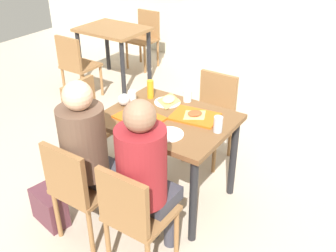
{
  "coord_description": "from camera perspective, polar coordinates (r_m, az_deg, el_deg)",
  "views": [
    {
      "loc": [
        1.48,
        -2.23,
        2.22
      ],
      "look_at": [
        0.0,
        0.0,
        0.7
      ],
      "focal_mm": 41.53,
      "sensor_mm": 36.0,
      "label": 1
    }
  ],
  "objects": [
    {
      "name": "plastic_cup_b",
      "position": [
        2.77,
        -3.4,
        -0.69
      ],
      "size": [
        0.07,
        0.07,
        0.1
      ],
      "primitive_type": "cylinder",
      "color": "white",
      "rests_on": "main_table"
    },
    {
      "name": "paper_plate_near_edge",
      "position": [
        2.81,
        0.11,
        -1.2
      ],
      "size": [
        0.22,
        0.22,
        0.01
      ],
      "primitive_type": "cylinder",
      "color": "white",
      "rests_on": "main_table"
    },
    {
      "name": "plastic_cup_a",
      "position": [
        3.28,
        2.87,
        4.45
      ],
      "size": [
        0.07,
        0.07,
        0.1
      ],
      "primitive_type": "cylinder",
      "color": "white",
      "rests_on": "main_table"
    },
    {
      "name": "condiment_bottle",
      "position": [
        3.33,
        -2.6,
        5.41
      ],
      "size": [
        0.06,
        0.06,
        0.16
      ],
      "primitive_type": "cylinder",
      "color": "orange",
      "rests_on": "main_table"
    },
    {
      "name": "soda_can",
      "position": [
        2.84,
        7.36,
        0.25
      ],
      "size": [
        0.07,
        0.07,
        0.12
      ],
      "primitive_type": "cylinder",
      "color": "#B7BCC6",
      "rests_on": "main_table"
    },
    {
      "name": "paper_plate_center",
      "position": [
        3.27,
        -0.09,
        3.51
      ],
      "size": [
        0.22,
        0.22,
        0.01
      ],
      "primitive_type": "cylinder",
      "color": "white",
      "rests_on": "main_table"
    },
    {
      "name": "chair_left_end",
      "position": [
        3.68,
        -11.54,
        1.07
      ],
      "size": [
        0.4,
        0.4,
        0.85
      ],
      "color": "olive",
      "rests_on": "ground_plane"
    },
    {
      "name": "chair_near_left",
      "position": [
        2.84,
        -13.13,
        -8.59
      ],
      "size": [
        0.4,
        0.4,
        0.85
      ],
      "color": "olive",
      "rests_on": "ground_plane"
    },
    {
      "name": "pizza_slice_c",
      "position": [
        3.28,
        0.09,
        3.86
      ],
      "size": [
        0.24,
        0.28,
        0.02
      ],
      "color": "tan",
      "rests_on": "paper_plate_center"
    },
    {
      "name": "chair_near_right",
      "position": [
        2.57,
        -5.09,
        -12.63
      ],
      "size": [
        0.4,
        0.4,
        0.85
      ],
      "color": "olive",
      "rests_on": "ground_plane"
    },
    {
      "name": "plastic_cup_c",
      "position": [
        3.27,
        -5.27,
        4.28
      ],
      "size": [
        0.07,
        0.07,
        0.1
      ],
      "primitive_type": "cylinder",
      "color": "white",
      "rests_on": "main_table"
    },
    {
      "name": "chair_far_side",
      "position": [
        3.77,
        6.56,
        2.22
      ],
      "size": [
        0.4,
        0.4,
        0.85
      ],
      "color": "olive",
      "rests_on": "ground_plane"
    },
    {
      "name": "ground_plane",
      "position": [
        3.48,
        0.0,
        -10.15
      ],
      "size": [
        10.0,
        10.0,
        0.02
      ],
      "primitive_type": "cube",
      "color": "#B7A893"
    },
    {
      "name": "background_chair_near",
      "position": [
        5.07,
        -13.4,
        8.97
      ],
      "size": [
        0.4,
        0.4,
        0.85
      ],
      "color": "olive",
      "rests_on": "ground_plane"
    },
    {
      "name": "foil_bundle",
      "position": [
        3.23,
        -6.48,
        3.88
      ],
      "size": [
        0.1,
        0.1,
        0.1
      ],
      "primitive_type": "sphere",
      "color": "silver",
      "rests_on": "main_table"
    },
    {
      "name": "person_in_brown_jacket",
      "position": [
        2.49,
        -3.34,
        -6.66
      ],
      "size": [
        0.32,
        0.42,
        1.26
      ],
      "color": "#383842",
      "rests_on": "ground_plane"
    },
    {
      "name": "person_in_red",
      "position": [
        2.78,
        -11.66,
        -3.15
      ],
      "size": [
        0.32,
        0.42,
        1.26
      ],
      "color": "#383842",
      "rests_on": "ground_plane"
    },
    {
      "name": "background_table",
      "position": [
        5.52,
        -8.05,
        12.73
      ],
      "size": [
        0.9,
        0.7,
        0.77
      ],
      "color": "olive",
      "rests_on": "ground_plane"
    },
    {
      "name": "background_chair_far",
      "position": [
        6.11,
        -3.36,
        13.2
      ],
      "size": [
        0.4,
        0.4,
        0.85
      ],
      "color": "olive",
      "rests_on": "ground_plane"
    },
    {
      "name": "handbag",
      "position": [
        3.27,
        -17.0,
        -11.37
      ],
      "size": [
        0.34,
        0.22,
        0.28
      ],
      "primitive_type": "cube",
      "rotation": [
        0.0,
        0.0,
        -0.18
      ],
      "color": "#592D38",
      "rests_on": "ground_plane"
    },
    {
      "name": "main_table",
      "position": [
        3.1,
        0.0,
        -0.64
      ],
      "size": [
        1.0,
        0.78,
        0.77
      ],
      "color": "brown",
      "rests_on": "ground_plane"
    },
    {
      "name": "pizza_slice_a",
      "position": [
        3.03,
        -4.19,
        1.57
      ],
      "size": [
        0.21,
        0.26,
        0.02
      ],
      "color": "#DBAD60",
      "rests_on": "tray_red_near"
    },
    {
      "name": "tray_red_near",
      "position": [
        3.03,
        -4.19,
        1.24
      ],
      "size": [
        0.39,
        0.3,
        0.02
      ],
      "primitive_type": "cube",
      "rotation": [
        0.0,
        0.0,
        -0.11
      ],
      "color": "#D85914",
      "rests_on": "main_table"
    },
    {
      "name": "pizza_slice_b",
      "position": [
        3.05,
        3.95,
        1.78
      ],
      "size": [
        0.19,
        0.21,
        0.02
      ],
      "color": "#DBAD60",
      "rests_on": "tray_red_far"
    },
    {
      "name": "tray_red_far",
      "position": [
        3.04,
        3.97,
        1.41
      ],
      "size": [
        0.39,
        0.31,
        0.02
      ],
      "primitive_type": "cube",
      "rotation": [
        0.0,
        0.0,
        0.14
      ],
      "color": "#D85914",
      "rests_on": "main_table"
    }
  ]
}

